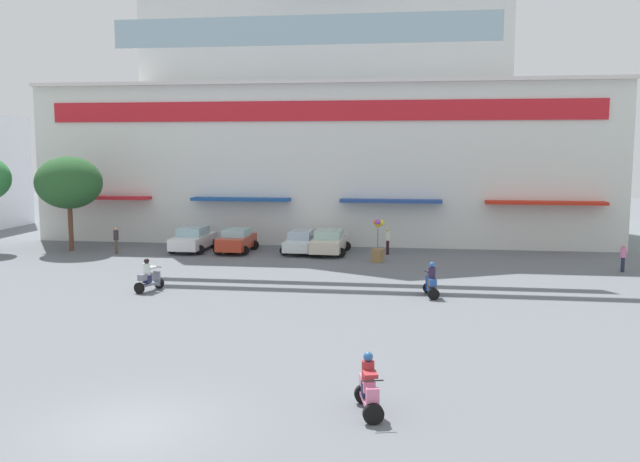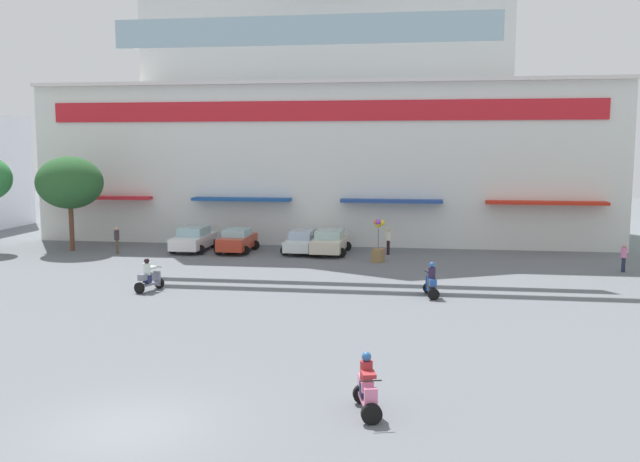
{
  "view_description": "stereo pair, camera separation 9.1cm",
  "coord_description": "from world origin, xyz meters",
  "px_view_note": "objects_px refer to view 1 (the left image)",
  "views": [
    {
      "loc": [
        6.66,
        -14.73,
        6.7
      ],
      "look_at": [
        2.32,
        15.58,
        2.86
      ],
      "focal_mm": 38.21,
      "sensor_mm": 36.0,
      "label": 1
    },
    {
      "loc": [
        6.75,
        -14.71,
        6.7
      ],
      "look_at": [
        2.32,
        15.58,
        2.86
      ],
      "focal_mm": 38.21,
      "sensor_mm": 36.0,
      "label": 2
    }
  ],
  "objects_px": {
    "parked_car_3": "(329,242)",
    "parked_car_0": "(193,239)",
    "scooter_rider_3": "(431,282)",
    "pedestrian_2": "(623,256)",
    "plaza_tree_2": "(69,183)",
    "pedestrian_1": "(116,238)",
    "scooter_rider_1": "(369,388)",
    "pedestrian_0": "(388,239)",
    "parked_car_2": "(301,241)",
    "scooter_rider_4": "(149,278)",
    "parked_car_1": "(237,240)",
    "balloon_vendor_cart": "(378,246)"
  },
  "relations": [
    {
      "from": "parked_car_3",
      "to": "parked_car_0",
      "type": "bearing_deg",
      "value": -179.19
    },
    {
      "from": "scooter_rider_3",
      "to": "pedestrian_2",
      "type": "xyz_separation_m",
      "value": [
        10.25,
        7.59,
        0.21
      ]
    },
    {
      "from": "plaza_tree_2",
      "to": "pedestrian_2",
      "type": "bearing_deg",
      "value": -4.76
    },
    {
      "from": "pedestrian_1",
      "to": "scooter_rider_1",
      "type": "bearing_deg",
      "value": -53.23
    },
    {
      "from": "parked_car_3",
      "to": "scooter_rider_3",
      "type": "xyz_separation_m",
      "value": [
        6.08,
        -11.47,
        -0.1
      ]
    },
    {
      "from": "pedestrian_0",
      "to": "pedestrian_1",
      "type": "distance_m",
      "value": 16.92
    },
    {
      "from": "parked_car_2",
      "to": "scooter_rider_4",
      "type": "xyz_separation_m",
      "value": [
        -5.06,
        -12.36,
        -0.07
      ]
    },
    {
      "from": "parked_car_0",
      "to": "pedestrian_0",
      "type": "relative_size",
      "value": 2.57
    },
    {
      "from": "scooter_rider_4",
      "to": "parked_car_1",
      "type": "bearing_deg",
      "value": 85.25
    },
    {
      "from": "parked_car_3",
      "to": "scooter_rider_4",
      "type": "bearing_deg",
      "value": -119.54
    },
    {
      "from": "balloon_vendor_cart",
      "to": "parked_car_3",
      "type": "bearing_deg",
      "value": 142.05
    },
    {
      "from": "pedestrian_0",
      "to": "pedestrian_2",
      "type": "distance_m",
      "value": 13.35
    },
    {
      "from": "parked_car_2",
      "to": "pedestrian_0",
      "type": "bearing_deg",
      "value": -0.32
    },
    {
      "from": "parked_car_1",
      "to": "balloon_vendor_cart",
      "type": "distance_m",
      "value": 9.33
    },
    {
      "from": "plaza_tree_2",
      "to": "pedestrian_1",
      "type": "bearing_deg",
      "value": -11.91
    },
    {
      "from": "scooter_rider_4",
      "to": "pedestrian_0",
      "type": "bearing_deg",
      "value": 49.59
    },
    {
      "from": "parked_car_0",
      "to": "parked_car_2",
      "type": "bearing_deg",
      "value": 3.1
    },
    {
      "from": "plaza_tree_2",
      "to": "pedestrian_1",
      "type": "xyz_separation_m",
      "value": [
        3.37,
        -0.71,
        -3.39
      ]
    },
    {
      "from": "plaza_tree_2",
      "to": "scooter_rider_3",
      "type": "relative_size",
      "value": 3.78
    },
    {
      "from": "scooter_rider_3",
      "to": "parked_car_2",
      "type": "bearing_deg",
      "value": 123.92
    },
    {
      "from": "scooter_rider_1",
      "to": "scooter_rider_4",
      "type": "xyz_separation_m",
      "value": [
        -11.12,
        13.06,
        -0.0
      ]
    },
    {
      "from": "pedestrian_1",
      "to": "scooter_rider_4",
      "type": "bearing_deg",
      "value": -58.44
    },
    {
      "from": "plaza_tree_2",
      "to": "balloon_vendor_cart",
      "type": "height_order",
      "value": "plaza_tree_2"
    },
    {
      "from": "plaza_tree_2",
      "to": "scooter_rider_1",
      "type": "xyz_separation_m",
      "value": [
        20.79,
        -24.02,
        -3.72
      ]
    },
    {
      "from": "parked_car_2",
      "to": "pedestrian_0",
      "type": "xyz_separation_m",
      "value": [
        5.43,
        -0.03,
        0.26
      ]
    },
    {
      "from": "balloon_vendor_cart",
      "to": "pedestrian_2",
      "type": "bearing_deg",
      "value": -6.06
    },
    {
      "from": "scooter_rider_4",
      "to": "pedestrian_1",
      "type": "relative_size",
      "value": 0.93
    },
    {
      "from": "pedestrian_0",
      "to": "scooter_rider_1",
      "type": "bearing_deg",
      "value": -88.58
    },
    {
      "from": "parked_car_0",
      "to": "balloon_vendor_cart",
      "type": "distance_m",
      "value": 12.16
    },
    {
      "from": "parked_car_2",
      "to": "balloon_vendor_cart",
      "type": "bearing_deg",
      "value": -28.76
    },
    {
      "from": "pedestrian_2",
      "to": "parked_car_0",
      "type": "bearing_deg",
      "value": 171.49
    },
    {
      "from": "scooter_rider_1",
      "to": "pedestrian_1",
      "type": "distance_m",
      "value": 29.1
    },
    {
      "from": "parked_car_3",
      "to": "balloon_vendor_cart",
      "type": "xyz_separation_m",
      "value": [
        3.18,
        -2.48,
        0.15
      ]
    },
    {
      "from": "parked_car_3",
      "to": "balloon_vendor_cart",
      "type": "relative_size",
      "value": 1.76
    },
    {
      "from": "parked_car_0",
      "to": "pedestrian_2",
      "type": "height_order",
      "value": "parked_car_0"
    },
    {
      "from": "scooter_rider_1",
      "to": "pedestrian_0",
      "type": "relative_size",
      "value": 0.94
    },
    {
      "from": "parked_car_0",
      "to": "pedestrian_0",
      "type": "height_order",
      "value": "pedestrian_0"
    },
    {
      "from": "scooter_rider_3",
      "to": "plaza_tree_2",
      "type": "bearing_deg",
      "value": 155.45
    },
    {
      "from": "scooter_rider_4",
      "to": "pedestrian_0",
      "type": "height_order",
      "value": "pedestrian_0"
    },
    {
      "from": "pedestrian_0",
      "to": "pedestrian_1",
      "type": "relative_size",
      "value": 1.0
    },
    {
      "from": "scooter_rider_3",
      "to": "pedestrian_1",
      "type": "xyz_separation_m",
      "value": [
        -19.23,
        9.61,
        0.31
      ]
    },
    {
      "from": "balloon_vendor_cart",
      "to": "scooter_rider_4",
      "type": "bearing_deg",
      "value": -136.21
    },
    {
      "from": "parked_car_0",
      "to": "scooter_rider_3",
      "type": "bearing_deg",
      "value": -37.41
    },
    {
      "from": "scooter_rider_3",
      "to": "pedestrian_0",
      "type": "bearing_deg",
      "value": 101.82
    },
    {
      "from": "parked_car_2",
      "to": "scooter_rider_3",
      "type": "distance_m",
      "value": 14.12
    },
    {
      "from": "scooter_rider_3",
      "to": "scooter_rider_1",
      "type": "bearing_deg",
      "value": -97.56
    },
    {
      "from": "parked_car_2",
      "to": "pedestrian_2",
      "type": "relative_size",
      "value": 2.83
    },
    {
      "from": "parked_car_1",
      "to": "pedestrian_1",
      "type": "relative_size",
      "value": 2.28
    },
    {
      "from": "parked_car_1",
      "to": "balloon_vendor_cart",
      "type": "relative_size",
      "value": 1.53
    },
    {
      "from": "parked_car_1",
      "to": "pedestrian_1",
      "type": "xyz_separation_m",
      "value": [
        -7.28,
        -1.63,
        0.22
      ]
    }
  ]
}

